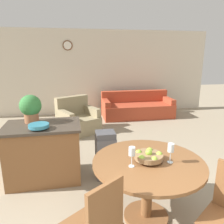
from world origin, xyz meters
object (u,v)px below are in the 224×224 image
object	(u,v)px
wine_glass_left	(132,152)
potted_plant	(31,107)
dining_chair_near_left	(97,223)
fruit_bowl	(149,156)
dining_table	(148,174)
trash_bin	(106,155)
kitchen_island	(44,152)
couch	(137,108)
armchair	(78,120)
wine_glass_right	(171,149)
teal_bowl	(39,126)

from	to	relation	value
wine_glass_left	potted_plant	distance (m)	1.87
dining_chair_near_left	fruit_bowl	world-z (taller)	dining_chair_near_left
dining_table	trash_bin	bearing A→B (deg)	108.18
kitchen_island	trash_bin	bearing A→B (deg)	-7.47
couch	armchair	world-z (taller)	armchair
wine_glass_left	couch	xyz separation A→B (m)	(1.44, 4.44, -0.64)
fruit_bowl	couch	xyz separation A→B (m)	(1.21, 4.36, -0.54)
wine_glass_right	couch	size ratio (longest dim) A/B	0.10
dining_table	kitchen_island	distance (m)	1.72
armchair	wine_glass_right	bearing A→B (deg)	-101.75
dining_chair_near_left	fruit_bowl	xyz separation A→B (m)	(0.66, 0.56, 0.29)
dining_table	dining_chair_near_left	world-z (taller)	dining_chair_near_left
couch	dining_chair_near_left	bearing A→B (deg)	-110.38
dining_table	armchair	bearing A→B (deg)	102.11
potted_plant	couch	world-z (taller)	potted_plant
trash_bin	potted_plant	bearing A→B (deg)	165.28
dining_chair_near_left	teal_bowl	bearing A→B (deg)	77.41
dining_table	armchair	world-z (taller)	armchair
teal_bowl	potted_plant	xyz separation A→B (m)	(-0.15, 0.36, 0.19)
wine_glass_right	dining_table	bearing A→B (deg)	161.16
kitchen_island	couch	world-z (taller)	kitchen_island
wine_glass_left	wine_glass_right	bearing A→B (deg)	1.01
couch	kitchen_island	bearing A→B (deg)	-127.25
dining_table	kitchen_island	world-z (taller)	kitchen_island
dining_table	teal_bowl	distance (m)	1.65
armchair	teal_bowl	bearing A→B (deg)	-131.80
wine_glass_left	wine_glass_right	world-z (taller)	same
kitchen_island	couch	distance (m)	4.08
wine_glass_right	teal_bowl	bearing A→B (deg)	146.09
teal_bowl	potted_plant	bearing A→B (deg)	112.82
wine_glass_left	trash_bin	size ratio (longest dim) A/B	0.29
teal_bowl	couch	world-z (taller)	teal_bowl
armchair	dining_chair_near_left	bearing A→B (deg)	-116.70
fruit_bowl	wine_glass_right	bearing A→B (deg)	-18.76
wine_glass_right	armchair	size ratio (longest dim) A/B	0.19
trash_bin	teal_bowl	bearing A→B (deg)	-176.12
fruit_bowl	dining_chair_near_left	bearing A→B (deg)	-139.57
kitchen_island	armchair	xyz separation A→B (m)	(0.58, 2.12, -0.15)
trash_bin	armchair	xyz separation A→B (m)	(-0.37, 2.24, -0.08)
dining_chair_near_left	wine_glass_left	bearing A→B (deg)	12.06
dining_table	couch	xyz separation A→B (m)	(1.21, 4.36, -0.31)
fruit_bowl	teal_bowl	world-z (taller)	teal_bowl
potted_plant	trash_bin	size ratio (longest dim) A/B	0.57
trash_bin	armchair	size ratio (longest dim) A/B	0.66
teal_bowl	fruit_bowl	bearing A→B (deg)	-36.13
wine_glass_left	teal_bowl	xyz separation A→B (m)	(-1.08, 1.03, 0.02)
kitchen_island	armchair	bearing A→B (deg)	74.65
wine_glass_right	fruit_bowl	bearing A→B (deg)	161.24
potted_plant	dining_table	bearing A→B (deg)	-42.02
dining_table	fruit_bowl	world-z (taller)	fruit_bowl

